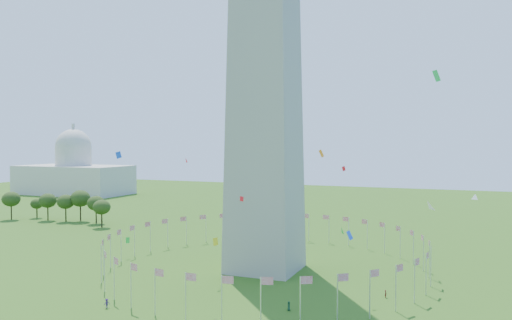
% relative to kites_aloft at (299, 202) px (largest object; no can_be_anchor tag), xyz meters
% --- Properties ---
extents(flag_ring, '(80.24, 80.24, 9.00)m').
position_rel_kites_aloft_xyz_m(flag_ring, '(-16.42, 23.93, -16.34)').
color(flag_ring, silver).
rests_on(flag_ring, ground).
extents(capitol_building, '(70.00, 35.00, 46.00)m').
position_rel_kites_aloft_xyz_m(capitol_building, '(-196.42, 153.93, 2.16)').
color(capitol_building, beige).
rests_on(capitol_building, ground).
extents(kites_aloft, '(108.55, 59.50, 38.10)m').
position_rel_kites_aloft_xyz_m(kites_aloft, '(0.00, 0.00, 0.00)').
color(kites_aloft, white).
rests_on(kites_aloft, ground).
extents(tree_line_west, '(55.44, 16.17, 12.64)m').
position_rel_kites_aloft_xyz_m(tree_line_west, '(-121.02, 64.85, -15.23)').
color(tree_line_west, '#36521B').
rests_on(tree_line_west, ground).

